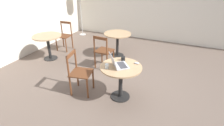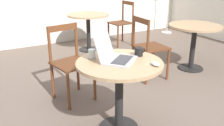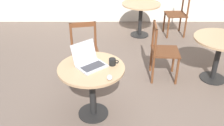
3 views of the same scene
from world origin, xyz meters
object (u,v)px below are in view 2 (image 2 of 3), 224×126
Objects in this scene: cafe_table_near at (119,77)px; chair_mid_left at (148,48)px; cafe_table_far at (88,22)px; laptop at (115,55)px; cafe_table_mid at (194,35)px; mouse at (155,64)px; mug at (139,52)px; chair_near_back at (71,63)px; chair_far_right at (122,23)px; drinking_glass at (92,54)px.

chair_mid_left is at bearing 40.86° from cafe_table_near.
cafe_table_far is at bearing 71.65° from cafe_table_near.
laptop is at bearing 118.15° from cafe_table_near.
chair_mid_left is (0.16, -1.67, -0.10)m from cafe_table_far.
cafe_table_mid and cafe_table_far have the same top height.
mug is (0.03, 0.29, 0.03)m from mouse.
cafe_table_near is 0.86m from chair_near_back.
laptop reaches higher than chair_near_back.
chair_far_right is (0.79, 0.04, -0.10)m from cafe_table_far.
cafe_table_mid is 2.11m from drinking_glass.
mouse is 0.85× the size of mug.
chair_far_right reaches higher than mug.
chair_mid_left reaches higher than cafe_table_far.
cafe_table_mid is 1.78m from mug.
mouse is (-1.42, -2.82, 0.27)m from chair_far_right.
cafe_table_far is at bearing 76.58° from mug.
laptop reaches higher than mug.
chair_mid_left and chair_far_right have the same top height.
chair_far_right reaches higher than cafe_table_near.
chair_near_back and chair_far_right have the same top height.
mouse is at bearing -125.47° from chair_mid_left.
chair_near_back reaches higher than cafe_table_near.
drinking_glass is (-1.18, -0.66, 0.30)m from chair_mid_left.
drinking_glass is (-0.39, 0.45, 0.03)m from mouse.
cafe_table_far is 6.75× the size of mug.
laptop is 0.23m from drinking_glass.
cafe_table_far is at bearing 120.04° from cafe_table_mid.
laptop is (0.14, -0.79, 0.30)m from chair_near_back.
cafe_table_far is 1.77× the size of laptop.
cafe_table_near is 6.75× the size of mug.
chair_near_back is at bearing 179.55° from cafe_table_mid.
laptop reaches higher than cafe_table_mid.
mug is at bearing -118.67° from chair_far_right.
mouse is (-1.62, -1.06, 0.16)m from cafe_table_mid.
chair_near_back reaches higher than cafe_table_mid.
chair_mid_left reaches higher than cafe_table_mid.
laptop reaches higher than chair_mid_left.
chair_far_right is at bearing 52.70° from drinking_glass.
mug is at bearing -154.23° from cafe_table_mid.
chair_far_right is at bearing 63.35° from mouse.
chair_mid_left is at bearing 29.23° from drinking_glass.
laptop is (-0.87, -2.50, 0.20)m from cafe_table_far.
chair_near_back is 1.00× the size of chair_mid_left.
chair_near_back is 10.47× the size of drinking_glass.
cafe_table_near is 1.00× the size of cafe_table_far.
cafe_table_far is 0.89× the size of chair_near_back.
mouse is (0.24, -0.28, -0.04)m from laptop.
cafe_table_far is 2.57m from mug.
chair_mid_left is at bearing 176.43° from cafe_table_mid.
laptop is (-1.66, -2.54, 0.30)m from chair_far_right.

